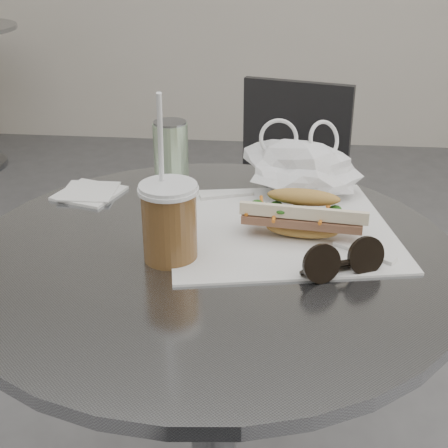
# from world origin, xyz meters

# --- Properties ---
(cafe_table) EXTENTS (0.76, 0.76, 0.74)m
(cafe_table) POSITION_xyz_m (0.00, 0.20, 0.47)
(cafe_table) COLOR slate
(cafe_table) RESTS_ON ground
(chair_far) EXTENTS (0.42, 0.45, 0.78)m
(chair_far) POSITION_xyz_m (0.10, 1.02, 0.35)
(chair_far) COLOR #292A2C
(chair_far) RESTS_ON ground
(sandwich_paper) EXTENTS (0.41, 0.40, 0.00)m
(sandwich_paper) POSITION_xyz_m (0.10, 0.28, 0.74)
(sandwich_paper) COLOR white
(sandwich_paper) RESTS_ON cafe_table
(banh_mi) EXTENTS (0.24, 0.12, 0.08)m
(banh_mi) POSITION_xyz_m (0.14, 0.25, 0.78)
(banh_mi) COLOR #BC8C47
(banh_mi) RESTS_ON sandwich_paper
(iced_coffee) EXTENTS (0.09, 0.09, 0.25)m
(iced_coffee) POSITION_xyz_m (-0.06, 0.16, 0.80)
(iced_coffee) COLOR brown
(iced_coffee) RESTS_ON cafe_table
(sunglasses) EXTENTS (0.12, 0.08, 0.06)m
(sunglasses) POSITION_xyz_m (0.19, 0.14, 0.76)
(sunglasses) COLOR black
(sunglasses) RESTS_ON cafe_table
(plastic_bag) EXTENTS (0.24, 0.22, 0.10)m
(plastic_bag) POSITION_xyz_m (0.13, 0.42, 0.79)
(plastic_bag) COLOR white
(plastic_bag) RESTS_ON cafe_table
(napkin_stack) EXTENTS (0.13, 0.13, 0.01)m
(napkin_stack) POSITION_xyz_m (-0.25, 0.39, 0.74)
(napkin_stack) COLOR white
(napkin_stack) RESTS_ON cafe_table
(drink_can) EXTENTS (0.06, 0.06, 0.12)m
(drink_can) POSITION_xyz_m (-0.11, 0.45, 0.80)
(drink_can) COLOR #689E5C
(drink_can) RESTS_ON cafe_table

